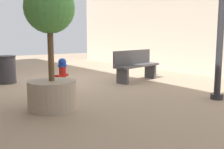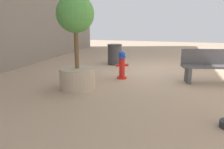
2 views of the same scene
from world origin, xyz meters
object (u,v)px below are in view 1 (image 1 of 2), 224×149
at_px(bench_near, 136,65).
at_px(trash_bin, 6,70).
at_px(planter_tree, 50,41).
at_px(fire_hydrant, 62,75).

bearing_deg(bench_near, trash_bin, -28.76).
bearing_deg(planter_tree, fire_hydrant, -122.22).
height_order(planter_tree, trash_bin, planter_tree).
distance_m(fire_hydrant, planter_tree, 1.83).
distance_m(fire_hydrant, bench_near, 2.63).
height_order(fire_hydrant, bench_near, bench_near).
bearing_deg(fire_hydrant, bench_near, -174.43).
height_order(bench_near, planter_tree, planter_tree).
distance_m(planter_tree, trash_bin, 3.61).
bearing_deg(trash_bin, fire_hydrant, 110.78).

